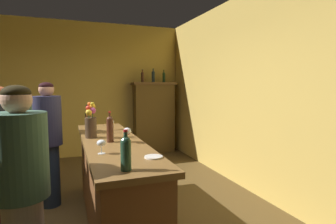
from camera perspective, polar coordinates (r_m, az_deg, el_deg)
name	(u,v)px	position (r m, az deg, el deg)	size (l,w,h in m)	color
wall_back	(66,90)	(6.30, -20.63, 4.34)	(5.18, 0.12, 2.95)	gold
wall_right	(263,93)	(4.03, 19.43, 3.83)	(0.12, 6.41, 2.95)	gold
bar_counter	(113,183)	(3.18, -11.51, -14.46)	(0.61, 2.56, 0.98)	brown
display_cabinet	(154,116)	(6.35, -2.99, -0.87)	(1.01, 0.38, 1.65)	#533D1B
wine_bottle_malbec	(110,128)	(2.93, -12.09, -3.29)	(0.07, 0.07, 0.33)	#4E291A
wine_bottle_chardonnay	(88,120)	(3.72, -16.56, -1.58)	(0.06, 0.06, 0.34)	black
wine_bottle_riesling	(89,122)	(3.54, -16.32, -1.95)	(0.07, 0.07, 0.32)	#4C2E15
wine_bottle_syrah	(126,152)	(1.95, -8.86, -8.25)	(0.08, 0.08, 0.29)	#244531
wine_glass_front	(111,122)	(3.76, -11.84, -2.15)	(0.08, 0.08, 0.14)	white
wine_glass_mid	(101,144)	(2.46, -13.84, -6.46)	(0.08, 0.08, 0.13)	white
wine_glass_rear	(127,132)	(2.85, -8.57, -4.19)	(0.08, 0.08, 0.16)	white
flower_arrangement	(91,122)	(3.22, -15.93, -2.07)	(0.13, 0.15, 0.41)	#4C3827
cheese_plate	(154,157)	(2.29, -3.07, -9.40)	(0.15, 0.15, 0.01)	white
display_bottle_left	(143,76)	(6.24, -5.38, 7.47)	(0.07, 0.07, 0.29)	#4C2C1B
display_bottle_midleft	(153,76)	(6.31, -3.12, 7.59)	(0.07, 0.07, 0.31)	#202F37
display_bottle_center	(164,77)	(6.39, -0.88, 7.46)	(0.07, 0.07, 0.30)	#193218
patron_in_navy	(23,138)	(4.32, -28.22, -4.85)	(0.37, 0.37, 1.55)	brown
patron_redhead	(48,139)	(3.84, -23.84, -5.21)	(0.34, 0.34, 1.62)	#1F2E44
patron_by_cabinet	(1,155)	(3.35, -31.62, -7.75)	(0.38, 0.38, 1.57)	maroon
patron_tall	(21,187)	(2.25, -28.46, -13.73)	(0.38, 0.38, 1.59)	#ACA394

